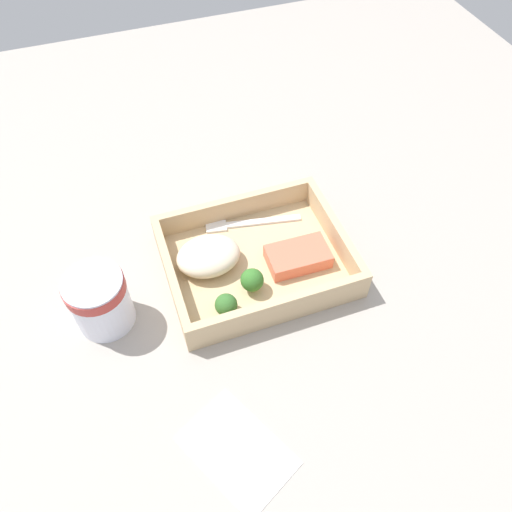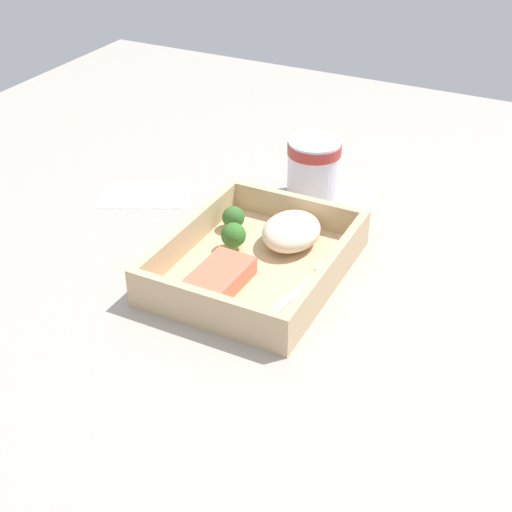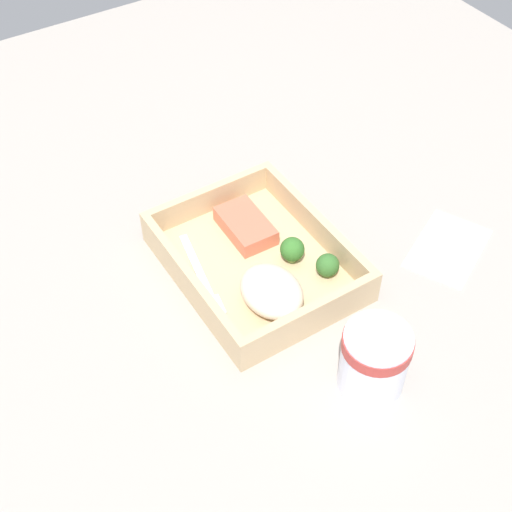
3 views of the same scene
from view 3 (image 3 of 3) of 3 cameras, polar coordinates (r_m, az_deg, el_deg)
name	(u,v)px [view 3 (image 3 of 3)]	position (r cm, az deg, el deg)	size (l,w,h in cm)	color
ground_plane	(256,274)	(102.00, 0.00, -1.42)	(160.00, 160.00, 2.00)	#A29991
takeout_tray	(256,266)	(100.81, 0.00, -0.81)	(27.63, 21.94, 1.20)	tan
tray_rim	(256,253)	(98.84, 0.00, 0.23)	(27.63, 21.94, 4.17)	tan
salmon_fillet	(245,226)	(103.85, -0.85, 2.43)	(9.47, 5.69, 2.47)	#E2694D
mashed_potatoes	(272,291)	(94.21, 1.26, -2.83)	(9.81, 7.79, 4.23)	beige
broccoli_floret_1	(292,250)	(99.28, 2.92, 0.51)	(3.46, 3.46, 4.01)	#809F54
broccoli_floret_2	(328,265)	(98.06, 5.75, -0.75)	(3.26, 3.26, 3.56)	#7FA04F
fork	(202,279)	(98.33, -4.30, -1.88)	(15.83, 4.61, 0.44)	white
paper_cup	(375,358)	(86.46, 9.47, -8.05)	(8.38, 8.38, 9.42)	white
receipt_slip	(448,248)	(107.66, 15.11, 0.65)	(8.97, 13.51, 0.24)	white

